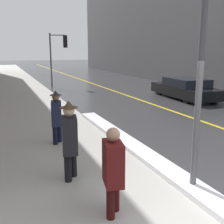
# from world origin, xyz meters

# --- Properties ---
(sidewalk_slab) EXTENTS (4.00, 80.00, 0.01)m
(sidewalk_slab) POSITION_xyz_m (-2.00, 15.00, 0.01)
(sidewalk_slab) COLOR #B2AFA8
(sidewalk_slab) RESTS_ON ground
(road_centre_stripe) EXTENTS (0.16, 80.00, 0.00)m
(road_centre_stripe) POSITION_xyz_m (4.00, 15.00, 0.00)
(road_centre_stripe) COLOR gold
(road_centre_stripe) RESTS_ON ground
(snow_bank_curb) EXTENTS (0.53, 8.36, 0.13)m
(snow_bank_curb) POSITION_xyz_m (0.16, 3.93, 0.06)
(snow_bank_curb) COLOR white
(snow_bank_curb) RESTS_ON ground
(lamp_post) EXTENTS (0.28, 0.28, 5.53)m
(lamp_post) POSITION_xyz_m (0.20, 1.23, 3.26)
(lamp_post) COLOR #515156
(lamp_post) RESTS_ON ground
(traffic_light_near) EXTENTS (1.31, 0.33, 3.94)m
(traffic_light_near) POSITION_xyz_m (1.16, 18.32, 2.85)
(traffic_light_near) COLOR #515156
(traffic_light_near) RESTS_ON ground
(pedestrian_with_shoulder_bag) EXTENTS (0.38, 0.72, 1.51)m
(pedestrian_with_shoulder_bag) POSITION_xyz_m (-1.58, 1.01, 0.83)
(pedestrian_with_shoulder_bag) COLOR #340C0C
(pedestrian_with_shoulder_bag) RESTS_ON ground
(pedestrian_in_fedora) EXTENTS (0.40, 0.57, 1.70)m
(pedestrian_in_fedora) POSITION_xyz_m (-1.92, 2.57, 0.93)
(pedestrian_in_fedora) COLOR black
(pedestrian_in_fedora) RESTS_ON ground
(pedestrian_trailing) EXTENTS (0.37, 0.53, 1.58)m
(pedestrian_trailing) POSITION_xyz_m (-1.72, 5.01, 0.86)
(pedestrian_trailing) COLOR black
(pedestrian_trailing) RESTS_ON ground
(parked_car_black) EXTENTS (2.16, 5.00, 1.16)m
(parked_car_black) POSITION_xyz_m (6.65, 10.33, 0.56)
(parked_car_black) COLOR black
(parked_car_black) RESTS_ON ground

